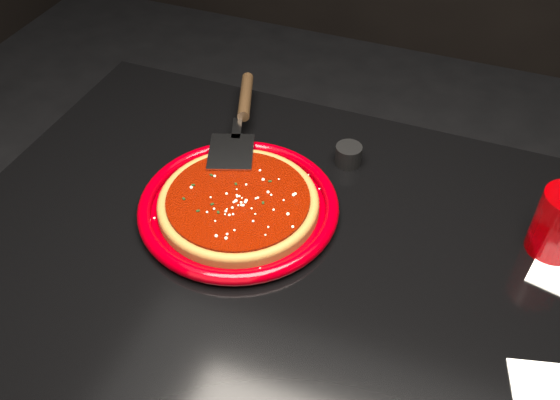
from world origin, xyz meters
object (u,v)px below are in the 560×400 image
object	(u,v)px
table	(318,399)
plate	(239,206)
ramekin	(348,155)
pizza_server	(240,120)

from	to	relation	value
table	plate	xyz separation A→B (m)	(-0.17, 0.07, 0.39)
ramekin	pizza_server	bearing A→B (deg)	-178.59
pizza_server	ramekin	size ratio (longest dim) A/B	7.01
table	ramekin	distance (m)	0.47
plate	pizza_server	distance (m)	0.20
table	plate	world-z (taller)	plate
table	pizza_server	size ratio (longest dim) A/B	3.70
table	ramekin	size ratio (longest dim) A/B	25.93
pizza_server	table	bearing A→B (deg)	-64.36
table	ramekin	bearing A→B (deg)	100.30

